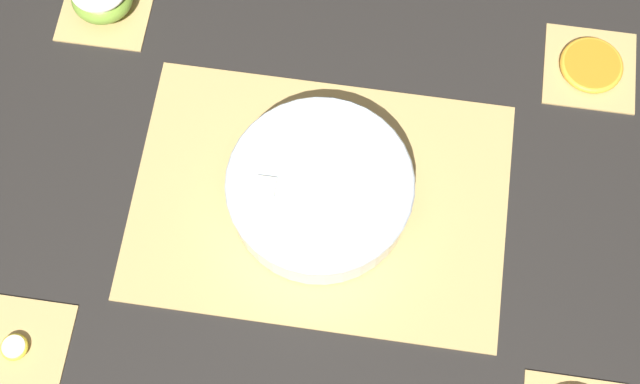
% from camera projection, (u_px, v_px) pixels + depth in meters
% --- Properties ---
extents(ground_plane, '(6.00, 6.00, 0.00)m').
position_uv_depth(ground_plane, '(320.00, 201.00, 1.17)').
color(ground_plane, black).
extents(bamboo_mat_center, '(0.49, 0.34, 0.01)m').
position_uv_depth(bamboo_mat_center, '(320.00, 200.00, 1.16)').
color(bamboo_mat_center, tan).
rests_on(bamboo_mat_center, ground_plane).
extents(coaster_mat_near_left, '(0.13, 0.13, 0.01)m').
position_uv_depth(coaster_mat_near_left, '(590.00, 68.00, 1.23)').
color(coaster_mat_near_left, tan).
rests_on(coaster_mat_near_left, ground_plane).
extents(coaster_mat_near_right, '(0.13, 0.13, 0.01)m').
position_uv_depth(coaster_mat_near_right, '(107.00, 7.00, 1.27)').
color(coaster_mat_near_right, tan).
rests_on(coaster_mat_near_right, ground_plane).
extents(coaster_mat_far_right, '(0.13, 0.13, 0.01)m').
position_uv_depth(coaster_mat_far_right, '(16.00, 348.00, 1.10)').
color(coaster_mat_far_right, tan).
rests_on(coaster_mat_far_right, ground_plane).
extents(fruit_salad_bowl, '(0.24, 0.24, 0.07)m').
position_uv_depth(fruit_salad_bowl, '(320.00, 190.00, 1.13)').
color(fruit_salad_bowl, silver).
rests_on(fruit_salad_bowl, bamboo_mat_center).
extents(orange_slice_whole, '(0.09, 0.09, 0.01)m').
position_uv_depth(orange_slice_whole, '(592.00, 65.00, 1.23)').
color(orange_slice_whole, orange).
rests_on(orange_slice_whole, coaster_mat_near_left).
extents(banana_coin_single, '(0.03, 0.03, 0.01)m').
position_uv_depth(banana_coin_single, '(14.00, 347.00, 1.09)').
color(banana_coin_single, beige).
rests_on(banana_coin_single, coaster_mat_far_right).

